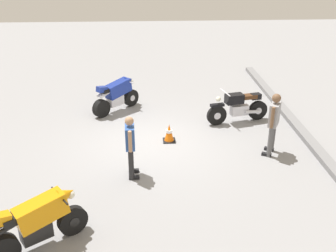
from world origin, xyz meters
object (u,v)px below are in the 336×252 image
at_px(motorcycle_blue_sportbike, 117,95).
at_px(person_in_blue_shirt, 130,144).
at_px(motorcycle_black_cruiser, 238,107).
at_px(person_in_gray_shirt, 274,120).
at_px(motorcycle_orange_sportbike, 38,222).
at_px(traffic_cone, 169,133).

height_order(motorcycle_blue_sportbike, person_in_blue_shirt, person_in_blue_shirt).
distance_m(motorcycle_black_cruiser, person_in_gray_shirt, 2.25).
xyz_separation_m(motorcycle_blue_sportbike, person_in_blue_shirt, (4.25, 0.62, 0.30)).
xyz_separation_m(motorcycle_black_cruiser, motorcycle_orange_sportbike, (5.57, -4.97, 0.07)).
distance_m(motorcycle_blue_sportbike, person_in_blue_shirt, 4.31).
xyz_separation_m(motorcycle_blue_sportbike, motorcycle_orange_sportbike, (6.72, -1.02, 0.00)).
bearing_deg(motorcycle_black_cruiser, person_in_gray_shirt, 87.84).
relative_size(motorcycle_blue_sportbike, person_in_blue_shirt, 0.95).
relative_size(motorcycle_black_cruiser, motorcycle_blue_sportbike, 1.35).
relative_size(person_in_gray_shirt, traffic_cone, 3.29).
xyz_separation_m(person_in_blue_shirt, traffic_cone, (-1.85, 1.04, -0.64)).
bearing_deg(motorcycle_black_cruiser, person_in_blue_shirt, 29.17).
distance_m(person_in_blue_shirt, traffic_cone, 2.22).
bearing_deg(motorcycle_blue_sportbike, motorcycle_orange_sportbike, -143.83).
height_order(person_in_gray_shirt, person_in_blue_shirt, person_in_gray_shirt).
height_order(motorcycle_orange_sportbike, person_in_gray_shirt, person_in_gray_shirt).
distance_m(motorcycle_orange_sportbike, traffic_cone, 5.09).
bearing_deg(person_in_gray_shirt, motorcycle_orange_sportbike, 59.83).
height_order(person_in_gray_shirt, traffic_cone, person_in_gray_shirt).
xyz_separation_m(person_in_gray_shirt, traffic_cone, (-0.91, -2.73, -0.75)).
distance_m(motorcycle_blue_sportbike, traffic_cone, 2.94).
distance_m(motorcycle_blue_sportbike, person_in_gray_shirt, 5.51).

